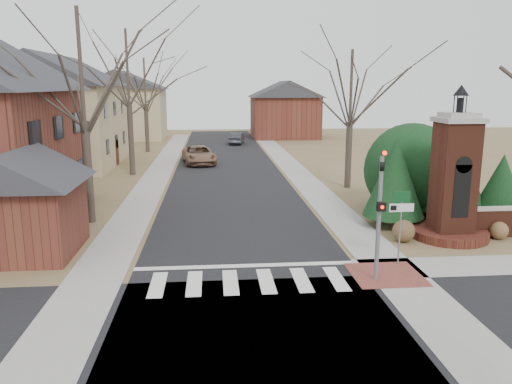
{
  "coord_description": "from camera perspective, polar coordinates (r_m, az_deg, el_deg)",
  "views": [
    {
      "loc": [
        -1.12,
        -14.84,
        6.44
      ],
      "look_at": [
        0.71,
        6.0,
        1.96
      ],
      "focal_mm": 35.0,
      "sensor_mm": 36.0,
      "label": 1
    }
  ],
  "objects": [
    {
      "name": "house_distant_left",
      "position": [
        63.81,
        -15.06,
        9.73
      ],
      "size": [
        10.8,
        8.8,
        8.53
      ],
      "color": "tan",
      "rests_on": "ground"
    },
    {
      "name": "stop_bar",
      "position": [
        18.34,
        -1.22,
        -8.44
      ],
      "size": [
        8.0,
        0.35,
        0.02
      ],
      "primitive_type": "cube",
      "color": "silver",
      "rests_on": "ground"
    },
    {
      "name": "crosswalk_zone",
      "position": [
        16.95,
        -0.87,
        -10.21
      ],
      "size": [
        8.0,
        2.2,
        0.02
      ],
      "primitive_type": "cube",
      "color": "silver",
      "rests_on": "ground"
    },
    {
      "name": "distant_car",
      "position": [
        56.04,
        -2.23,
        6.14
      ],
      "size": [
        1.99,
        4.03,
        1.27
      ],
      "primitive_type": "imported",
      "rotation": [
        0.0,
        0.0,
        2.97
      ],
      "color": "#313438",
      "rests_on": "ground"
    },
    {
      "name": "house_distant_right",
      "position": [
        63.55,
        3.27,
        9.56
      ],
      "size": [
        8.8,
        8.8,
        7.3
      ],
      "color": "brown",
      "rests_on": "ground"
    },
    {
      "name": "evergreen_far",
      "position": [
        26.3,
        26.27,
        0.89
      ],
      "size": [
        2.4,
        2.4,
        3.3
      ],
      "color": "#473D33",
      "rests_on": "ground"
    },
    {
      "name": "ground",
      "position": [
        16.21,
        -0.66,
        -11.31
      ],
      "size": [
        120.0,
        120.0,
        0.0
      ],
      "primitive_type": "plane",
      "color": "brown",
      "rests_on": "ground"
    },
    {
      "name": "pickup_truck",
      "position": [
        42.09,
        -6.54,
        4.23
      ],
      "size": [
        3.18,
        5.6,
        1.48
      ],
      "primitive_type": "imported",
      "rotation": [
        0.0,
        0.0,
        0.14
      ],
      "color": "#856149",
      "rests_on": "ground"
    },
    {
      "name": "dry_shrub_left",
      "position": [
        21.82,
        16.52,
        -4.3
      ],
      "size": [
        0.94,
        0.94,
        0.94
      ],
      "primitive_type": "sphere",
      "color": "brown",
      "rests_on": "ground"
    },
    {
      "name": "cross_street",
      "position": [
        13.52,
        0.35,
        -16.33
      ],
      "size": [
        120.0,
        8.0,
        0.01
      ],
      "primitive_type": "cube",
      "color": "black",
      "rests_on": "ground"
    },
    {
      "name": "evergreen_near",
      "position": [
        23.73,
        15.59,
        1.59
      ],
      "size": [
        2.8,
        2.8,
        4.1
      ],
      "color": "#473D33",
      "rests_on": "ground"
    },
    {
      "name": "sidewalk_right_main",
      "position": [
        37.93,
        4.65,
        2.29
      ],
      "size": [
        2.0,
        60.0,
        0.02
      ],
      "primitive_type": "cube",
      "color": "gray",
      "rests_on": "ground"
    },
    {
      "name": "curb_apron",
      "position": [
        18.09,
        14.63,
        -9.14
      ],
      "size": [
        2.4,
        2.4,
        0.02
      ],
      "primitive_type": "cube",
      "color": "brown",
      "rests_on": "ground"
    },
    {
      "name": "bare_tree_1",
      "position": [
        37.34,
        -14.53,
        14.17
      ],
      "size": [
        8.4,
        8.4,
        11.64
      ],
      "color": "#473D33",
      "rests_on": "ground"
    },
    {
      "name": "bare_tree_0",
      "position": [
        24.58,
        -19.49,
        14.35
      ],
      "size": [
        8.05,
        8.05,
        11.15
      ],
      "color": "#473D33",
      "rests_on": "ground"
    },
    {
      "name": "main_street",
      "position": [
        37.41,
        -3.23,
        2.17
      ],
      "size": [
        8.0,
        70.0,
        0.01
      ],
      "primitive_type": "cube",
      "color": "black",
      "rests_on": "ground"
    },
    {
      "name": "sidewalk_left",
      "position": [
        37.62,
        -11.18,
        2.02
      ],
      "size": [
        2.0,
        60.0,
        0.02
      ],
      "primitive_type": "cube",
      "color": "gray",
      "rests_on": "ground"
    },
    {
      "name": "brick_gate_monument",
      "position": [
        22.67,
        21.6,
        0.36
      ],
      "size": [
        3.2,
        3.2,
        6.47
      ],
      "color": "#562719",
      "rests_on": "ground"
    },
    {
      "name": "sign_post",
      "position": [
        18.66,
        16.24,
        -2.33
      ],
      "size": [
        0.9,
        0.07,
        2.75
      ],
      "color": "slate",
      "rests_on": "ground"
    },
    {
      "name": "bare_tree_3",
      "position": [
        32.02,
        10.85,
        12.33
      ],
      "size": [
        7.0,
        7.0,
        9.7
      ],
      "color": "#473D33",
      "rests_on": "ground"
    },
    {
      "name": "evergreen_mid",
      "position": [
        26.09,
        21.52,
        2.78
      ],
      "size": [
        3.4,
        3.4,
        4.7
      ],
      "color": "#473D33",
      "rests_on": "ground"
    },
    {
      "name": "house_stucco_left",
      "position": [
        43.67,
        -21.76,
        8.83
      ],
      "size": [
        9.8,
        12.8,
        9.28
      ],
      "color": "tan",
      "rests_on": "ground"
    },
    {
      "name": "traffic_signal_pole",
      "position": [
        16.78,
        13.97,
        -1.55
      ],
      "size": [
        0.28,
        0.41,
        4.5
      ],
      "color": "slate",
      "rests_on": "ground"
    },
    {
      "name": "dry_shrub_right",
      "position": [
        23.69,
        26.03,
        -3.98
      ],
      "size": [
        0.77,
        0.77,
        0.77
      ],
      "primitive_type": "sphere",
      "color": "brown",
      "rests_on": "ground"
    },
    {
      "name": "evergreen_mass",
      "position": [
        26.67,
        17.37,
        2.83
      ],
      "size": [
        4.8,
        4.8,
        4.8
      ],
      "primitive_type": "sphere",
      "color": "black",
      "rests_on": "ground"
    },
    {
      "name": "bare_tree_2",
      "position": [
        50.25,
        -12.62,
        12.48
      ],
      "size": [
        7.35,
        7.35,
        10.19
      ],
      "color": "#473D33",
      "rests_on": "ground"
    },
    {
      "name": "garage_left",
      "position": [
        21.12,
        -25.41,
        -0.58
      ],
      "size": [
        4.8,
        4.8,
        4.29
      ],
      "color": "brown",
      "rests_on": "ground"
    }
  ]
}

